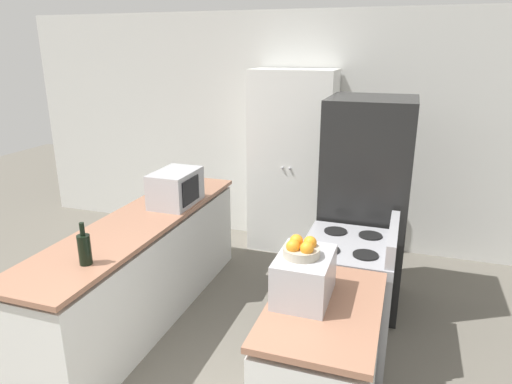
{
  "coord_description": "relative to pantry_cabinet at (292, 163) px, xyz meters",
  "views": [
    {
      "loc": [
        1.17,
        -1.58,
        2.22
      ],
      "look_at": [
        0.0,
        1.89,
        1.05
      ],
      "focal_mm": 32.0,
      "sensor_mm": 36.0,
      "label": 1
    }
  ],
  "objects": [
    {
      "name": "wine_bottle",
      "position": [
        -0.69,
        -2.59,
        -0.0
      ],
      "size": [
        0.08,
        0.08,
        0.28
      ],
      "color": "black",
      "rests_on": "counter_left"
    },
    {
      "name": "stove",
      "position": [
        0.87,
        -1.72,
        -0.55
      ],
      "size": [
        0.66,
        0.72,
        1.05
      ],
      "color": "#9E9EA3",
      "rests_on": "ground_plane"
    },
    {
      "name": "pantry_cabinet",
      "position": [
        0.0,
        0.0,
        0.0
      ],
      "size": [
        0.9,
        0.5,
        2.0
      ],
      "color": "white",
      "rests_on": "ground_plane"
    },
    {
      "name": "wall_back",
      "position": [
        0.02,
        0.29,
        0.3
      ],
      "size": [
        7.0,
        0.06,
        2.6
      ],
      "color": "silver",
      "rests_on": "ground_plane"
    },
    {
      "name": "microwave",
      "position": [
        -0.7,
        -1.36,
        0.04
      ],
      "size": [
        0.33,
        0.49,
        0.3
      ],
      "color": "#B2B2B7",
      "rests_on": "counter_left"
    },
    {
      "name": "counter_left",
      "position": [
        -0.81,
        -1.79,
        -0.57
      ],
      "size": [
        0.6,
        2.57,
        0.89
      ],
      "color": "silver",
      "rests_on": "ground_plane"
    },
    {
      "name": "toaster_oven",
      "position": [
        0.72,
        -2.54,
        0.02
      ],
      "size": [
        0.3,
        0.4,
        0.26
      ],
      "color": "#B2B2B7",
      "rests_on": "counter_right"
    },
    {
      "name": "counter_right",
      "position": [
        0.84,
        -2.59,
        -0.57
      ],
      "size": [
        0.6,
        0.97,
        0.89
      ],
      "color": "silver",
      "rests_on": "ground_plane"
    },
    {
      "name": "refrigerator",
      "position": [
        0.89,
        -0.95,
        -0.08
      ],
      "size": [
        0.72,
        0.74,
        1.83
      ],
      "color": "black",
      "rests_on": "ground_plane"
    },
    {
      "name": "fruit_bowl",
      "position": [
        0.7,
        -2.56,
        0.19
      ],
      "size": [
        0.2,
        0.2,
        0.1
      ],
      "color": "#B2A893",
      "rests_on": "toaster_oven"
    }
  ]
}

